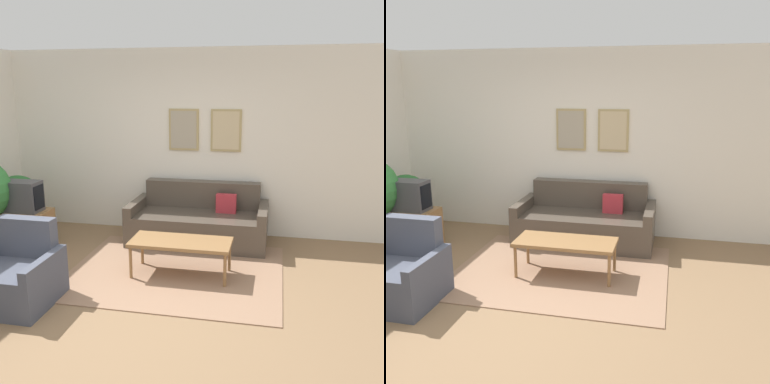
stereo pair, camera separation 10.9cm
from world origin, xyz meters
The scene contains 9 objects.
ground_plane centered at (0.00, 0.00, 0.00)m, with size 16.00×16.00×0.00m, color #846647.
area_rug centered at (0.36, 0.98, 0.01)m, with size 2.50×2.04×0.01m.
wall_back centered at (0.01, 2.53, 1.35)m, with size 8.00×0.09×2.70m.
couch centered at (0.43, 2.06, 0.29)m, with size 1.91×0.90×0.82m.
coffee_table centered at (0.44, 0.90, 0.39)m, with size 1.17×0.50×0.43m.
tv_stand centered at (-1.86, 1.20, 0.28)m, with size 0.84×0.49×0.57m.
tv centered at (-1.86, 1.20, 0.77)m, with size 0.70×0.28×0.40m.
armchair centered at (-1.07, -0.06, 0.27)m, with size 0.81×0.76×0.82m.
potted_plant_by_window centered at (-2.11, 1.63, 0.61)m, with size 0.64×0.64×0.94m.
Camera 1 is at (1.50, -3.63, 2.14)m, focal length 40.00 mm.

